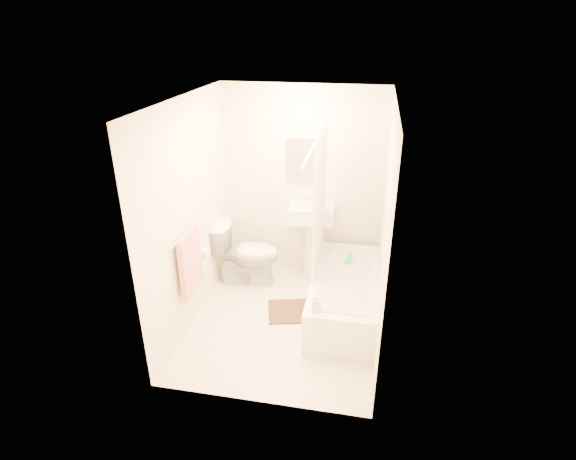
% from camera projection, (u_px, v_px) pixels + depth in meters
% --- Properties ---
extents(floor, '(2.40, 2.40, 0.00)m').
position_uv_depth(floor, '(284.00, 320.00, 5.02)').
color(floor, beige).
rests_on(floor, ground).
extents(ceiling, '(2.40, 2.40, 0.00)m').
position_uv_depth(ceiling, '(283.00, 100.00, 4.00)').
color(ceiling, white).
rests_on(ceiling, ground).
extents(wall_back, '(2.00, 0.02, 2.40)m').
position_uv_depth(wall_back, '(302.00, 184.00, 5.57)').
color(wall_back, beige).
rests_on(wall_back, ground).
extents(wall_left, '(0.02, 2.40, 2.40)m').
position_uv_depth(wall_left, '(189.00, 215.00, 4.68)').
color(wall_left, beige).
rests_on(wall_left, ground).
extents(wall_right, '(0.02, 2.40, 2.40)m').
position_uv_depth(wall_right, '(385.00, 230.00, 4.34)').
color(wall_right, beige).
rests_on(wall_right, ground).
extents(mirror, '(0.40, 0.03, 0.55)m').
position_uv_depth(mirror, '(303.00, 161.00, 5.43)').
color(mirror, white).
rests_on(mirror, wall_back).
extents(curtain_rod, '(0.03, 1.70, 0.03)m').
position_uv_depth(curtain_rod, '(316.00, 143.00, 4.20)').
color(curtain_rod, silver).
rests_on(curtain_rod, wall_back).
extents(shower_curtain, '(0.04, 0.80, 1.55)m').
position_uv_depth(shower_curtain, '(319.00, 204.00, 4.89)').
color(shower_curtain, silver).
rests_on(shower_curtain, curtain_rod).
extents(towel_bar, '(0.02, 0.60, 0.02)m').
position_uv_depth(towel_bar, '(185.00, 234.00, 4.49)').
color(towel_bar, silver).
rests_on(towel_bar, wall_left).
extents(towel, '(0.06, 0.45, 0.66)m').
position_uv_depth(towel, '(190.00, 262.00, 4.62)').
color(towel, '#CC7266').
rests_on(towel, towel_bar).
extents(toilet_paper, '(0.11, 0.12, 0.12)m').
position_uv_depth(toilet_paper, '(204.00, 253.00, 4.98)').
color(toilet_paper, white).
rests_on(toilet_paper, wall_left).
extents(toilet, '(0.84, 0.51, 0.79)m').
position_uv_depth(toilet, '(247.00, 253.00, 5.61)').
color(toilet, silver).
rests_on(toilet, floor).
extents(sink, '(0.57, 0.47, 1.08)m').
position_uv_depth(sink, '(311.00, 237.00, 5.71)').
color(sink, white).
rests_on(sink, floor).
extents(bathtub, '(0.72, 1.64, 0.46)m').
position_uv_depth(bathtub, '(344.00, 294.00, 5.08)').
color(bathtub, white).
rests_on(bathtub, floor).
extents(bath_mat, '(0.71, 0.60, 0.02)m').
position_uv_depth(bath_mat, '(295.00, 311.00, 5.16)').
color(bath_mat, '#4A261C').
rests_on(bath_mat, floor).
extents(soap_bottle, '(0.10, 0.10, 0.18)m').
position_uv_depth(soap_bottle, '(316.00, 302.00, 4.37)').
color(soap_bottle, silver).
rests_on(soap_bottle, bathtub).
extents(scrub_brush, '(0.08, 0.22, 0.04)m').
position_uv_depth(scrub_brush, '(349.00, 259.00, 5.31)').
color(scrub_brush, '#36BA6F').
rests_on(scrub_brush, bathtub).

